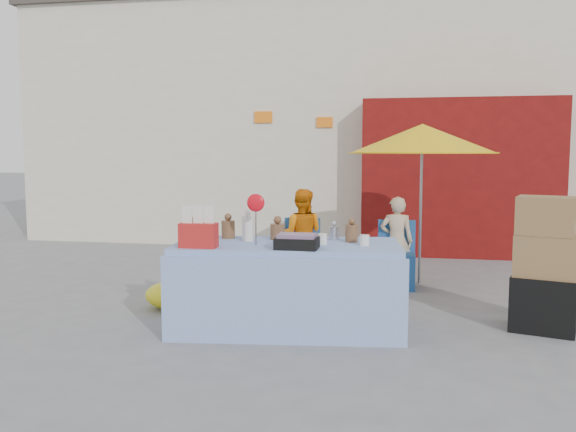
% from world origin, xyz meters
% --- Properties ---
extents(ground, '(80.00, 80.00, 0.00)m').
position_xyz_m(ground, '(0.00, 0.00, 0.00)').
color(ground, slate).
rests_on(ground, ground).
extents(backdrop, '(14.00, 8.00, 7.80)m').
position_xyz_m(backdrop, '(0.52, 7.52, 3.10)').
color(backdrop, silver).
rests_on(backdrop, ground).
extents(market_table, '(2.32, 1.30, 1.34)m').
position_xyz_m(market_table, '(0.19, -0.48, 0.44)').
color(market_table, '#90B0E7').
rests_on(market_table, ground).
extents(chair_left, '(0.48, 0.47, 0.85)m').
position_xyz_m(chair_left, '(-0.04, 1.59, 0.26)').
color(chair_left, '#1F4F90').
rests_on(chair_left, ground).
extents(chair_right, '(0.48, 0.47, 0.85)m').
position_xyz_m(chair_right, '(1.21, 1.59, 0.26)').
color(chair_right, '#1F4F90').
rests_on(chair_right, ground).
extents(vendor_orange, '(0.61, 0.47, 1.24)m').
position_xyz_m(vendor_orange, '(-0.04, 1.73, 0.62)').
color(vendor_orange, orange).
rests_on(vendor_orange, ground).
extents(vendor_beige, '(0.42, 0.28, 1.16)m').
position_xyz_m(vendor_beige, '(1.21, 1.73, 0.58)').
color(vendor_beige, '#C8B18E').
rests_on(vendor_beige, ground).
extents(umbrella, '(1.90, 1.90, 2.09)m').
position_xyz_m(umbrella, '(1.51, 1.88, 1.89)').
color(umbrella, gray).
rests_on(umbrella, ground).
extents(box_stack, '(0.70, 0.63, 1.31)m').
position_xyz_m(box_stack, '(2.65, -0.06, 0.60)').
color(box_stack, black).
rests_on(box_stack, ground).
extents(tarp_bundle, '(0.70, 0.56, 0.31)m').
position_xyz_m(tarp_bundle, '(-1.15, 0.04, 0.16)').
color(tarp_bundle, yellow).
rests_on(tarp_bundle, ground).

